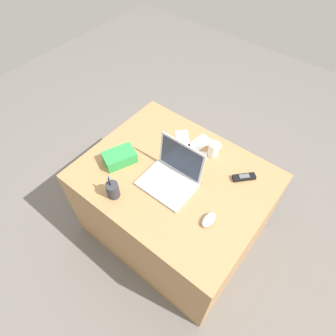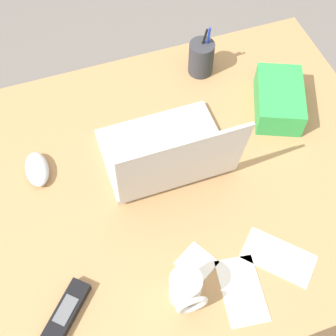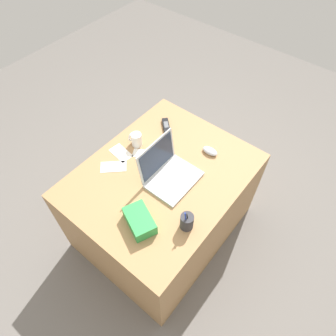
{
  "view_description": "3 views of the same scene",
  "coord_description": "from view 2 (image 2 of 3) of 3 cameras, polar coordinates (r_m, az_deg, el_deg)",
  "views": [
    {
      "loc": [
        0.64,
        -0.88,
        2.17
      ],
      "look_at": [
        -0.03,
        -0.03,
        0.79
      ],
      "focal_mm": 31.13,
      "sensor_mm": 36.0,
      "label": 1
    },
    {
      "loc": [
        0.23,
        0.58,
        1.74
      ],
      "look_at": [
        0.02,
        -0.01,
        0.75
      ],
      "focal_mm": 49.01,
      "sensor_mm": 36.0,
      "label": 2
    },
    {
      "loc": [
        -0.88,
        -0.76,
        2.26
      ],
      "look_at": [
        0.02,
        -0.03,
        0.78
      ],
      "focal_mm": 32.48,
      "sensor_mm": 36.0,
      "label": 3
    }
  ],
  "objects": [
    {
      "name": "cordless_phone",
      "position": [
        1.07,
        -12.49,
        -17.02
      ],
      "size": [
        0.13,
        0.13,
        0.03
      ],
      "color": "black",
      "rests_on": "desk"
    },
    {
      "name": "paper_note_right",
      "position": [
        1.09,
        9.15,
        -14.79
      ],
      "size": [
        0.11,
        0.17,
        0.0
      ],
      "primitive_type": "cube",
      "rotation": [
        0.0,
        0.0,
        -0.14
      ],
      "color": "white",
      "rests_on": "desk"
    },
    {
      "name": "paper_note_near_laptop",
      "position": [
        1.1,
        3.59,
        -11.68
      ],
      "size": [
        0.1,
        0.1,
        0.0
      ],
      "primitive_type": "cube",
      "rotation": [
        0.0,
        0.0,
        0.51
      ],
      "color": "white",
      "rests_on": "desk"
    },
    {
      "name": "ground_plane",
      "position": [
        1.84,
        0.84,
        -12.74
      ],
      "size": [
        6.0,
        6.0,
        0.0
      ],
      "primitive_type": "plane",
      "color": "slate"
    },
    {
      "name": "paper_note_left",
      "position": [
        1.13,
        13.58,
        -10.7
      ],
      "size": [
        0.18,
        0.18,
        0.0
      ],
      "primitive_type": "cube",
      "rotation": [
        0.0,
        0.0,
        0.76
      ],
      "color": "white",
      "rests_on": "desk"
    },
    {
      "name": "laptop",
      "position": [
        1.18,
        0.13,
        1.72
      ],
      "size": [
        0.32,
        0.28,
        0.25
      ],
      "color": "silver",
      "rests_on": "desk"
    },
    {
      "name": "coffee_mug_white",
      "position": [
        1.02,
        2.26,
        -14.86
      ],
      "size": [
        0.07,
        0.08,
        0.1
      ],
      "color": "white",
      "rests_on": "desk"
    },
    {
      "name": "snack_bag",
      "position": [
        1.34,
        13.64,
        8.31
      ],
      "size": [
        0.19,
        0.23,
        0.08
      ],
      "primitive_type": "cube",
      "rotation": [
        0.0,
        0.0,
        -0.41
      ],
      "color": "green",
      "rests_on": "desk"
    },
    {
      "name": "pen_holder",
      "position": [
        1.4,
        4.16,
        13.52
      ],
      "size": [
        0.07,
        0.07,
        0.16
      ],
      "color": "#333338",
      "rests_on": "desk"
    },
    {
      "name": "desk",
      "position": [
        1.51,
        1.0,
        -8.22
      ],
      "size": [
        1.16,
        0.93,
        0.71
      ],
      "primitive_type": "cube",
      "color": "#A87C4F",
      "rests_on": "ground"
    },
    {
      "name": "computer_mouse",
      "position": [
        1.24,
        -15.97,
        -0.13
      ],
      "size": [
        0.06,
        0.11,
        0.04
      ],
      "primitive_type": "ellipsoid",
      "rotation": [
        0.0,
        0.0,
        -0.01
      ],
      "color": "silver",
      "rests_on": "desk"
    }
  ]
}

